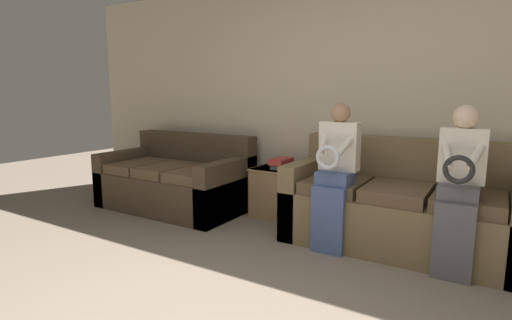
{
  "coord_description": "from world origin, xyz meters",
  "views": [
    {
      "loc": [
        1.11,
        -1.35,
        1.32
      ],
      "look_at": [
        -0.68,
        1.56,
        0.76
      ],
      "focal_mm": 28.0,
      "sensor_mm": 36.0,
      "label": 1
    }
  ],
  "objects_px": {
    "couch_main": "(400,209)",
    "child_right_seated": "(460,183)",
    "couch_side": "(177,182)",
    "side_shelf": "(280,192)",
    "child_left_seated": "(335,172)",
    "book_stack": "(281,163)"
  },
  "relations": [
    {
      "from": "couch_main",
      "to": "side_shelf",
      "type": "xyz_separation_m",
      "value": [
        -1.29,
        0.21,
        -0.06
      ]
    },
    {
      "from": "couch_side",
      "to": "child_left_seated",
      "type": "relative_size",
      "value": 1.35
    },
    {
      "from": "side_shelf",
      "to": "child_left_seated",
      "type": "bearing_deg",
      "value": -34.38
    },
    {
      "from": "child_left_seated",
      "to": "child_right_seated",
      "type": "height_order",
      "value": "child_right_seated"
    },
    {
      "from": "child_left_seated",
      "to": "side_shelf",
      "type": "distance_m",
      "value": 1.08
    },
    {
      "from": "couch_main",
      "to": "book_stack",
      "type": "xyz_separation_m",
      "value": [
        -1.28,
        0.22,
        0.25
      ]
    },
    {
      "from": "child_left_seated",
      "to": "side_shelf",
      "type": "relative_size",
      "value": 2.12
    },
    {
      "from": "child_left_seated",
      "to": "child_right_seated",
      "type": "bearing_deg",
      "value": 0.08
    },
    {
      "from": "couch_side",
      "to": "side_shelf",
      "type": "distance_m",
      "value": 1.25
    },
    {
      "from": "couch_side",
      "to": "book_stack",
      "type": "relative_size",
      "value": 5.77
    },
    {
      "from": "couch_side",
      "to": "child_left_seated",
      "type": "height_order",
      "value": "child_left_seated"
    },
    {
      "from": "couch_side",
      "to": "book_stack",
      "type": "height_order",
      "value": "couch_side"
    },
    {
      "from": "child_left_seated",
      "to": "side_shelf",
      "type": "height_order",
      "value": "child_left_seated"
    },
    {
      "from": "couch_main",
      "to": "couch_side",
      "type": "relative_size",
      "value": 1.14
    },
    {
      "from": "couch_side",
      "to": "side_shelf",
      "type": "relative_size",
      "value": 2.88
    },
    {
      "from": "couch_side",
      "to": "book_stack",
      "type": "distance_m",
      "value": 1.29
    },
    {
      "from": "child_left_seated",
      "to": "side_shelf",
      "type": "xyz_separation_m",
      "value": [
        -0.82,
        0.56,
        -0.4
      ]
    },
    {
      "from": "couch_main",
      "to": "child_right_seated",
      "type": "bearing_deg",
      "value": -36.68
    },
    {
      "from": "couch_main",
      "to": "side_shelf",
      "type": "height_order",
      "value": "couch_main"
    },
    {
      "from": "couch_side",
      "to": "child_left_seated",
      "type": "bearing_deg",
      "value": -6.96
    },
    {
      "from": "couch_main",
      "to": "book_stack",
      "type": "relative_size",
      "value": 6.56
    },
    {
      "from": "couch_main",
      "to": "child_right_seated",
      "type": "height_order",
      "value": "child_right_seated"
    }
  ]
}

